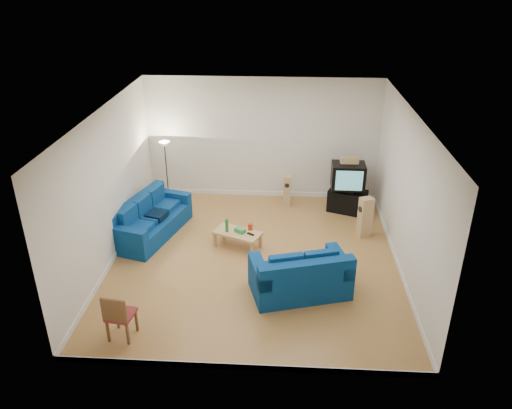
# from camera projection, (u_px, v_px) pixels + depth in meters

# --- Properties ---
(room) EXTENTS (6.01, 6.51, 3.21)m
(room) POSITION_uv_depth(u_px,v_px,m) (255.00, 193.00, 10.01)
(room) COLOR #915E2C
(room) RESTS_ON ground
(sofa_three_seat) EXTENTS (1.56, 2.43, 0.87)m
(sofa_three_seat) POSITION_uv_depth(u_px,v_px,m) (149.00, 222.00, 11.52)
(sofa_three_seat) COLOR navy
(sofa_three_seat) RESTS_ON ground
(sofa_loveseat) EXTENTS (2.02, 1.47, 0.90)m
(sofa_loveseat) POSITION_uv_depth(u_px,v_px,m) (301.00, 278.00, 9.42)
(sofa_loveseat) COLOR navy
(sofa_loveseat) RESTS_ON ground
(coffee_table) EXTENTS (1.15, 0.88, 0.37)m
(coffee_table) POSITION_uv_depth(u_px,v_px,m) (237.00, 234.00, 11.00)
(coffee_table) COLOR tan
(coffee_table) RESTS_ON ground
(bottle) EXTENTS (0.07, 0.07, 0.30)m
(bottle) POSITION_uv_depth(u_px,v_px,m) (227.00, 226.00, 10.93)
(bottle) COLOR #197233
(bottle) RESTS_ON coffee_table
(tissue_box) EXTENTS (0.26, 0.23, 0.09)m
(tissue_box) POSITION_uv_depth(u_px,v_px,m) (240.00, 230.00, 10.94)
(tissue_box) COLOR green
(tissue_box) RESTS_ON coffee_table
(red_canister) EXTENTS (0.15, 0.15, 0.15)m
(red_canister) POSITION_uv_depth(u_px,v_px,m) (250.00, 227.00, 11.04)
(red_canister) COLOR red
(red_canister) RESTS_ON coffee_table
(remote) EXTENTS (0.17, 0.14, 0.02)m
(remote) POSITION_uv_depth(u_px,v_px,m) (251.00, 234.00, 10.87)
(remote) COLOR black
(remote) RESTS_ON coffee_table
(tv_stand) EXTENTS (1.05, 0.81, 0.57)m
(tv_stand) POSITION_uv_depth(u_px,v_px,m) (347.00, 201.00, 12.61)
(tv_stand) COLOR black
(tv_stand) RESTS_ON ground
(av_receiver) EXTENTS (0.50, 0.45, 0.10)m
(av_receiver) POSITION_uv_depth(u_px,v_px,m) (346.00, 189.00, 12.46)
(av_receiver) COLOR black
(av_receiver) RESTS_ON tv_stand
(television) EXTENTS (0.82, 0.63, 0.63)m
(television) POSITION_uv_depth(u_px,v_px,m) (348.00, 176.00, 12.29)
(television) COLOR black
(television) RESTS_ON av_receiver
(centre_speaker) EXTENTS (0.45, 0.18, 0.16)m
(centre_speaker) POSITION_uv_depth(u_px,v_px,m) (350.00, 160.00, 12.19)
(centre_speaker) COLOR tan
(centre_speaker) RESTS_ON television
(speaker_left) EXTENTS (0.19, 0.26, 0.81)m
(speaker_left) POSITION_uv_depth(u_px,v_px,m) (287.00, 190.00, 12.89)
(speaker_left) COLOR tan
(speaker_left) RESTS_ON ground
(speaker_right) EXTENTS (0.35, 0.31, 0.97)m
(speaker_right) POSITION_uv_depth(u_px,v_px,m) (365.00, 217.00, 11.36)
(speaker_right) COLOR tan
(speaker_right) RESTS_ON ground
(floor_lamp) EXTENTS (0.29, 0.29, 1.67)m
(floor_lamp) POSITION_uv_depth(u_px,v_px,m) (165.00, 153.00, 12.63)
(floor_lamp) COLOR black
(floor_lamp) RESTS_ON ground
(dining_chair) EXTENTS (0.49, 0.49, 0.89)m
(dining_chair) POSITION_uv_depth(u_px,v_px,m) (119.00, 315.00, 8.21)
(dining_chair) COLOR brown
(dining_chair) RESTS_ON ground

